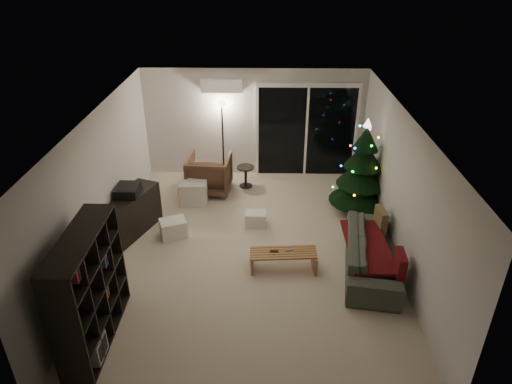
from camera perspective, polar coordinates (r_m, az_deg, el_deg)
room at (r=8.99m, az=2.42°, el=3.38°), size 6.50×7.51×2.60m
bookshelf at (r=6.58m, az=-21.80°, el=-11.22°), size 0.74×1.71×1.65m
media_cabinet at (r=8.86m, az=-15.34°, el=-2.57°), size 0.92×1.37×0.80m
stereo at (r=8.63m, az=-15.75°, el=0.20°), size 0.41×0.48×0.17m
armchair at (r=10.03m, az=-5.84°, el=2.29°), size 0.97×0.99×0.85m
ottoman at (r=9.71m, az=-7.75°, el=0.09°), size 0.59×0.59×0.50m
cardboard_box_a at (r=8.68m, az=-10.30°, el=-4.47°), size 0.57×0.50×0.33m
cardboard_box_b at (r=8.87m, az=-0.03°, el=-3.37°), size 0.41×0.31×0.28m
side_table at (r=10.27m, az=-1.29°, el=1.95°), size 0.47×0.47×0.49m
floor_lamp at (r=10.50m, az=-4.16°, el=6.42°), size 0.29×0.29×1.80m
sofa at (r=7.88m, az=14.34°, el=-7.39°), size 1.17×2.25×0.63m
sofa_throw at (r=7.78m, az=13.74°, el=-6.57°), size 0.67×1.54×0.05m
cushion_a at (r=8.33m, az=15.32°, el=-3.35°), size 0.16×0.42×0.41m
cushion_b at (r=7.29m, az=17.53°, el=-8.68°), size 0.15×0.42×0.41m
coffee_table at (r=7.72m, az=3.39°, el=-8.55°), size 1.13×0.46×0.35m
remote_a at (r=7.60m, az=2.29°, el=-7.43°), size 0.14×0.04×0.02m
remote_b at (r=7.65m, az=4.17°, el=-7.22°), size 0.13×0.08×0.02m
christmas_tree at (r=9.23m, az=13.19°, el=3.13°), size 1.60×1.60×1.98m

